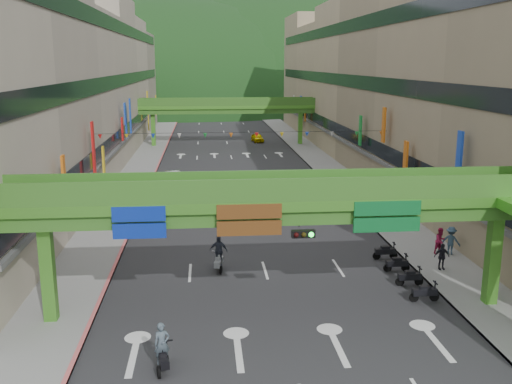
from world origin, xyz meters
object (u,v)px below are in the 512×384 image
at_px(overpass_near, 300,216).
at_px(car_silver, 173,178).
at_px(scooter_rider_near, 162,349).
at_px(car_yellow, 257,138).
at_px(pedestrian_red, 440,243).
at_px(scooter_rider_mid, 244,192).

distance_m(overpass_near, car_silver, 33.20).
bearing_deg(overpass_near, scooter_rider_near, -145.13).
xyz_separation_m(car_silver, car_yellow, (11.54, 31.15, -0.03)).
height_order(scooter_rider_near, pedestrian_red, scooter_rider_near).
distance_m(scooter_rider_near, car_silver, 36.39).
xyz_separation_m(car_yellow, pedestrian_red, (6.77, -54.85, 0.21)).
bearing_deg(car_silver, overpass_near, -83.73).
height_order(overpass_near, car_yellow, overpass_near).
bearing_deg(scooter_rider_mid, car_yellow, 82.87).
xyz_separation_m(scooter_rider_near, scooter_rider_mid, (5.28, 28.49, -0.05)).
distance_m(scooter_rider_mid, car_silver, 10.31).
xyz_separation_m(scooter_rider_mid, car_yellow, (4.88, 39.02, -0.28)).
bearing_deg(car_silver, scooter_rider_mid, -57.00).
bearing_deg(car_yellow, scooter_rider_mid, -103.50).
xyz_separation_m(scooter_rider_mid, pedestrian_red, (11.66, -15.82, -0.07)).
height_order(scooter_rider_mid, pedestrian_red, scooter_rider_mid).
relative_size(car_yellow, pedestrian_red, 2.22).
height_order(scooter_rider_near, car_silver, scooter_rider_near).
bearing_deg(scooter_rider_near, car_yellow, 81.44).
height_order(car_silver, car_yellow, car_silver).
bearing_deg(car_yellow, car_silver, -116.69).
relative_size(overpass_near, scooter_rider_near, 13.42).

